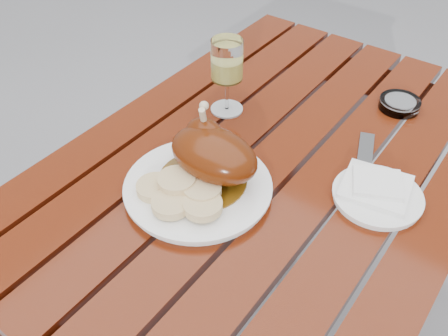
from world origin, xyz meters
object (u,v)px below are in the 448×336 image
Objects in this scene: table at (265,265)px; dinner_plate at (198,188)px; side_plate at (377,196)px; ashtray at (400,104)px; wine_glass at (227,77)px.

table is 4.06× the size of dinner_plate.
ashtray is at bearing 104.42° from side_plate.
ashtray is at bearing 66.71° from table.
dinner_plate reaches higher than side_plate.
dinner_plate is (-0.07, -0.18, 0.38)m from table.
dinner_plate is at bearing -112.37° from ashtray.
side_plate is (0.30, 0.19, -0.00)m from dinner_plate.
wine_glass reaches higher than ashtray.
table is at bearing -113.29° from ashtray.
table is 6.79× the size of side_plate.
wine_glass reaches higher than side_plate.
ashtray is at bearing 67.63° from dinner_plate.
side_plate is at bearing -75.58° from ashtray.
dinner_plate is 1.61× the size of wine_glass.
ashtray is (0.15, 0.34, 0.39)m from table.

